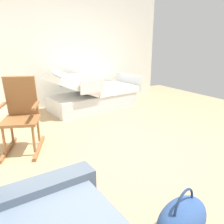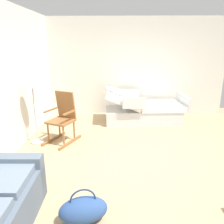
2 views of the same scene
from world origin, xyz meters
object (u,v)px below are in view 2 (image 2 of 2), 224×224
object	(u,v)px
hospital_bed	(143,110)
duffel_bag	(83,210)
rocking_chair	(63,118)
floor_lamp	(32,84)

from	to	relation	value
hospital_bed	duffel_bag	bearing A→B (deg)	163.78
hospital_bed	rocking_chair	distance (m)	2.24
floor_lamp	rocking_chair	bearing A→B (deg)	-77.37
hospital_bed	floor_lamp	world-z (taller)	floor_lamp
rocking_chair	duffel_bag	distance (m)	2.46
hospital_bed	duffel_bag	xyz separation A→B (m)	(-3.63, 1.06, -0.15)
duffel_bag	floor_lamp	bearing A→B (deg)	30.23
hospital_bed	rocking_chair	size ratio (longest dim) A/B	2.06
hospital_bed	duffel_bag	size ratio (longest dim) A/B	3.47
hospital_bed	duffel_bag	distance (m)	3.79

